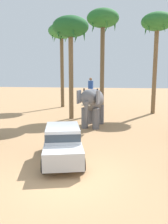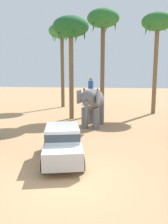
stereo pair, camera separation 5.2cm
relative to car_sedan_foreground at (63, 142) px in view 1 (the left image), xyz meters
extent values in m
plane|color=tan|center=(0.65, -1.92, -0.93)|extent=(120.00, 120.00, 0.00)
cube|color=#B7BABF|center=(0.01, -0.04, -0.25)|extent=(2.65, 4.39, 0.76)
cube|color=#B7BABF|center=(-0.02, 0.06, 0.45)|extent=(2.03, 2.42, 0.64)
cube|color=#2D3842|center=(-0.02, 0.06, 0.45)|extent=(2.05, 2.44, 0.35)
cylinder|color=black|center=(1.14, -1.06, -0.63)|extent=(0.32, 0.63, 0.60)
cylinder|color=black|center=(-0.50, -1.48, -0.63)|extent=(0.32, 0.63, 0.60)
cylinder|color=black|center=(0.52, 1.40, -0.63)|extent=(0.32, 0.63, 0.60)
cylinder|color=black|center=(-1.13, 0.99, -0.63)|extent=(0.32, 0.63, 0.60)
ellipsoid|color=slate|center=(0.67, 7.57, 1.22)|extent=(1.98, 3.28, 1.70)
cylinder|color=slate|center=(0.99, 6.59, -0.13)|extent=(0.52, 0.52, 1.60)
cylinder|color=slate|center=(0.12, 6.70, -0.13)|extent=(0.52, 0.52, 1.60)
cylinder|color=slate|center=(1.23, 8.43, -0.13)|extent=(0.52, 0.52, 1.60)
cylinder|color=slate|center=(0.35, 8.54, -0.13)|extent=(0.52, 0.52, 1.60)
ellipsoid|color=slate|center=(0.47, 5.95, 1.52)|extent=(1.22, 1.13, 1.20)
cube|color=slate|center=(1.19, 5.96, 1.57)|extent=(0.22, 0.81, 0.96)
cube|color=slate|center=(-0.23, 6.14, 1.57)|extent=(0.22, 0.81, 0.96)
cone|color=slate|center=(0.41, 5.51, 0.52)|extent=(0.40, 0.40, 1.60)
cone|color=beige|center=(0.68, 5.52, 1.02)|extent=(0.19, 0.57, 0.21)
cone|color=beige|center=(0.16, 5.59, 1.02)|extent=(0.19, 0.57, 0.21)
cube|color=#2D519E|center=(0.57, 6.72, 2.42)|extent=(0.37, 0.28, 0.60)
sphere|color=#8E6647|center=(0.57, 6.72, 2.84)|extent=(0.22, 0.22, 0.22)
cylinder|color=#333338|center=(1.08, 6.66, 1.87)|extent=(0.12, 0.12, 0.55)
cylinder|color=#333338|center=(0.05, 6.79, 1.87)|extent=(0.12, 0.12, 0.55)
cylinder|color=brown|center=(0.98, 13.40, 3.77)|extent=(0.43, 0.43, 9.41)
ellipsoid|color=#286B2D|center=(0.98, 13.40, 8.68)|extent=(3.20, 3.20, 1.80)
cone|color=#286B2D|center=(2.18, 13.40, 8.18)|extent=(0.40, 0.92, 1.64)
cone|color=#286B2D|center=(1.35, 14.54, 8.18)|extent=(0.91, 0.57, 1.67)
cone|color=#286B2D|center=(0.01, 14.10, 8.18)|extent=(0.73, 0.83, 1.69)
cone|color=#286B2D|center=(0.01, 12.69, 8.18)|extent=(0.73, 0.83, 1.69)
cone|color=#286B2D|center=(1.35, 12.25, 8.18)|extent=(0.91, 0.57, 1.67)
cylinder|color=brown|center=(-4.28, 17.60, 3.61)|extent=(0.43, 0.43, 9.07)
ellipsoid|color=#337A38|center=(-4.28, 17.60, 8.34)|extent=(3.20, 3.20, 1.80)
cone|color=#337A38|center=(-3.08, 17.60, 7.84)|extent=(0.40, 0.92, 1.64)
cone|color=#337A38|center=(-3.91, 18.74, 7.84)|extent=(0.91, 0.57, 1.67)
cone|color=#337A38|center=(-5.25, 18.31, 7.84)|extent=(0.73, 0.83, 1.69)
cone|color=#337A38|center=(-5.25, 16.89, 7.84)|extent=(0.73, 0.83, 1.69)
cone|color=#337A38|center=(-3.91, 16.46, 7.84)|extent=(0.91, 0.57, 1.67)
cylinder|color=brown|center=(-1.66, 10.30, 3.11)|extent=(0.42, 0.42, 8.08)
ellipsoid|color=#1E5B28|center=(-1.66, 10.30, 7.35)|extent=(3.20, 3.20, 1.80)
cone|color=#1E5B28|center=(-0.46, 10.30, 6.85)|extent=(0.40, 0.92, 1.64)
cone|color=#1E5B28|center=(-1.29, 11.44, 6.85)|extent=(0.91, 0.57, 1.67)
cone|color=#1E5B28|center=(-2.63, 11.00, 6.85)|extent=(0.73, 0.83, 1.69)
cone|color=#1E5B28|center=(-2.63, 9.59, 6.85)|extent=(0.73, 0.83, 1.69)
cone|color=#1E5B28|center=(-1.29, 9.15, 6.85)|extent=(0.91, 0.57, 1.67)
cylinder|color=brown|center=(6.36, 14.33, 3.63)|extent=(0.43, 0.43, 9.13)
ellipsoid|color=#286B2D|center=(6.36, 14.33, 8.40)|extent=(3.20, 3.20, 1.80)
cone|color=#286B2D|center=(6.73, 15.47, 7.90)|extent=(0.91, 0.57, 1.67)
cone|color=#286B2D|center=(5.39, 15.03, 7.90)|extent=(0.73, 0.83, 1.69)
cone|color=#286B2D|center=(5.39, 13.62, 7.90)|extent=(0.73, 0.83, 1.69)
cone|color=#286B2D|center=(6.73, 13.19, 7.90)|extent=(0.91, 0.57, 1.67)
camera|label=1|loc=(2.52, -10.24, 3.24)|focal=36.26mm
camera|label=2|loc=(2.57, -10.23, 3.24)|focal=36.26mm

